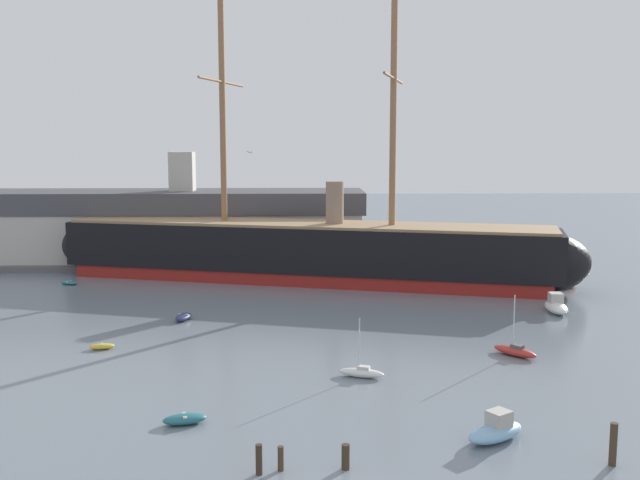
% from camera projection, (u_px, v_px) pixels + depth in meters
% --- Properties ---
extents(tall_ship, '(69.66, 24.79, 34.21)m').
position_uv_depth(tall_ship, '(306.00, 251.00, 87.00)').
color(tall_ship, maroon).
rests_on(tall_ship, ground).
extents(dinghy_foreground_left, '(2.80, 1.76, 0.61)m').
position_uv_depth(dinghy_foreground_left, '(185.00, 419.00, 43.12)').
color(dinghy_foreground_left, '#236670').
rests_on(dinghy_foreground_left, ground).
extents(motorboat_foreground_right, '(4.24, 3.63, 1.68)m').
position_uv_depth(motorboat_foreground_right, '(496.00, 430.00, 40.75)').
color(motorboat_foreground_right, '#7FB2D6').
rests_on(motorboat_foreground_right, ground).
extents(sailboat_near_centre, '(3.46, 1.98, 4.32)m').
position_uv_depth(sailboat_near_centre, '(362.00, 372.00, 51.68)').
color(sailboat_near_centre, silver).
rests_on(sailboat_near_centre, ground).
extents(dinghy_mid_left, '(2.12, 1.27, 0.47)m').
position_uv_depth(dinghy_mid_left, '(102.00, 346.00, 58.65)').
color(dinghy_mid_left, gold).
rests_on(dinghy_mid_left, ground).
extents(sailboat_mid_right, '(3.31, 3.52, 4.84)m').
position_uv_depth(sailboat_mid_right, '(515.00, 351.00, 56.82)').
color(sailboat_mid_right, '#B22D28').
rests_on(sailboat_mid_right, ground).
extents(dinghy_alongside_bow, '(1.74, 2.89, 0.64)m').
position_uv_depth(dinghy_alongside_bow, '(183.00, 317.00, 68.09)').
color(dinghy_alongside_bow, '#1E284C').
rests_on(dinghy_alongside_bow, ground).
extents(motorboat_alongside_stern, '(2.22, 4.68, 1.91)m').
position_uv_depth(motorboat_alongside_stern, '(556.00, 306.00, 71.13)').
color(motorboat_alongside_stern, silver).
rests_on(motorboat_alongside_stern, ground).
extents(dinghy_far_left, '(2.27, 1.58, 0.49)m').
position_uv_depth(dinghy_far_left, '(69.00, 283.00, 84.92)').
color(dinghy_far_left, '#236670').
rests_on(dinghy_far_left, ground).
extents(dinghy_far_right, '(3.13, 2.54, 0.68)m').
position_uv_depth(dinghy_far_right, '(567.00, 285.00, 83.18)').
color(dinghy_far_right, '#B22D28').
rests_on(dinghy_far_right, ground).
extents(motorboat_distant_centre, '(3.65, 4.13, 1.65)m').
position_uv_depth(motorboat_distant_centre, '(325.00, 262.00, 97.73)').
color(motorboat_distant_centre, '#B22D28').
rests_on(motorboat_distant_centre, ground).
extents(mooring_piling_nearest, '(0.42, 0.42, 1.33)m').
position_uv_depth(mooring_piling_nearest, '(346.00, 457.00, 37.14)').
color(mooring_piling_nearest, '#382B1E').
rests_on(mooring_piling_nearest, ground).
extents(mooring_piling_left_pair, '(0.39, 0.39, 2.30)m').
position_uv_depth(mooring_piling_left_pair, '(613.00, 444.00, 37.52)').
color(mooring_piling_left_pair, '#423323').
rests_on(mooring_piling_left_pair, ground).
extents(mooring_piling_right_pair, '(0.35, 0.35, 1.59)m').
position_uv_depth(mooring_piling_right_pair, '(259.00, 460.00, 36.53)').
color(mooring_piling_right_pair, '#382B1E').
rests_on(mooring_piling_right_pair, ground).
extents(mooring_piling_midwater, '(0.32, 0.32, 1.29)m').
position_uv_depth(mooring_piling_midwater, '(281.00, 459.00, 36.99)').
color(mooring_piling_midwater, '#423323').
rests_on(mooring_piling_midwater, ground).
extents(dockside_warehouse_left, '(60.48, 13.60, 15.29)m').
position_uv_depth(dockside_warehouse_left, '(158.00, 228.00, 98.88)').
color(dockside_warehouse_left, '#565659').
rests_on(dockside_warehouse_left, ground).
extents(seagull_in_flight, '(0.47, 1.35, 0.14)m').
position_uv_depth(seagull_in_flight, '(251.00, 152.00, 51.08)').
color(seagull_in_flight, silver).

